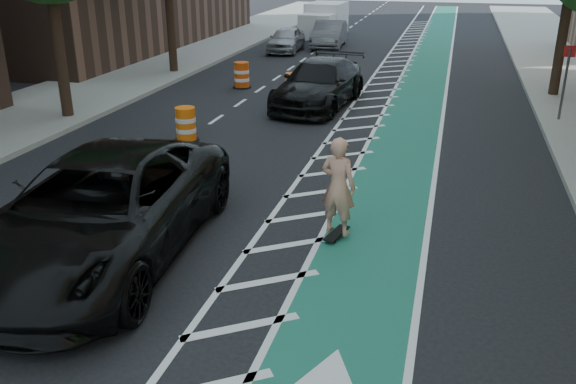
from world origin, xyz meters
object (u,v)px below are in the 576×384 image
(barrel_a, at_px, (186,125))
(suv_far, at_px, (319,83))
(skateboarder, at_px, (338,186))
(suv_near, at_px, (101,210))

(barrel_a, bearing_deg, suv_far, 61.68)
(skateboarder, relative_size, suv_near, 0.29)
(skateboarder, height_order, suv_near, skateboarder)
(skateboarder, bearing_deg, suv_far, -61.56)
(barrel_a, bearing_deg, skateboarder, -43.57)
(skateboarder, xyz_separation_m, barrel_a, (-5.46, 5.20, -0.60))
(suv_near, height_order, barrel_a, suv_near)
(suv_far, xyz_separation_m, barrel_a, (-2.81, -5.22, -0.33))
(skateboarder, xyz_separation_m, suv_far, (-2.65, 10.41, -0.27))
(suv_near, bearing_deg, suv_far, 79.90)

